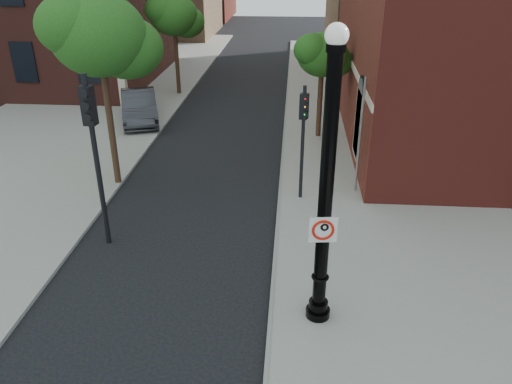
# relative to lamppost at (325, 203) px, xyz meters

# --- Properties ---
(ground) EXTENTS (120.00, 120.00, 0.00)m
(ground) POSITION_rel_lamppost_xyz_m (-3.19, 0.06, -3.20)
(ground) COLOR black
(ground) RESTS_ON ground
(sidewalk_right) EXTENTS (8.00, 60.00, 0.12)m
(sidewalk_right) POSITION_rel_lamppost_xyz_m (2.81, 10.06, -3.14)
(sidewalk_right) COLOR gray
(sidewalk_right) RESTS_ON ground
(sidewalk_left) EXTENTS (10.00, 50.00, 0.12)m
(sidewalk_left) POSITION_rel_lamppost_xyz_m (-12.19, 18.06, -3.14)
(sidewalk_left) COLOR gray
(sidewalk_left) RESTS_ON ground
(curb_edge) EXTENTS (0.10, 60.00, 0.14)m
(curb_edge) POSITION_rel_lamppost_xyz_m (-1.14, 10.06, -3.13)
(curb_edge) COLOR gray
(curb_edge) RESTS_ON ground
(lamppost) EXTENTS (0.59, 0.59, 6.92)m
(lamppost) POSITION_rel_lamppost_xyz_m (0.00, 0.00, 0.00)
(lamppost) COLOR black
(lamppost) RESTS_ON ground
(no_parking_sign) EXTENTS (0.62, 0.12, 0.62)m
(no_parking_sign) POSITION_rel_lamppost_xyz_m (-0.02, -0.18, -0.57)
(no_parking_sign) COLOR white
(no_parking_sign) RESTS_ON ground
(parked_car) EXTENTS (3.12, 5.14, 1.60)m
(parked_car) POSITION_rel_lamppost_xyz_m (-8.67, 14.80, -2.40)
(parked_car) COLOR #2E2E33
(parked_car) RESTS_ON ground
(traffic_signal_left) EXTENTS (0.36, 0.44, 5.18)m
(traffic_signal_left) POSITION_rel_lamppost_xyz_m (-6.27, 3.05, 0.30)
(traffic_signal_left) COLOR black
(traffic_signal_left) RESTS_ON ground
(traffic_signal_right) EXTENTS (0.33, 0.37, 4.14)m
(traffic_signal_right) POSITION_rel_lamppost_xyz_m (-0.40, 6.40, -0.40)
(traffic_signal_right) COLOR black
(traffic_signal_right) RESTS_ON ground
(utility_pole) EXTENTS (0.09, 0.09, 4.30)m
(utility_pole) POSITION_rel_lamppost_xyz_m (1.61, 7.10, -1.05)
(utility_pole) COLOR #999999
(utility_pole) RESTS_ON ground
(street_tree_a) EXTENTS (3.83, 3.46, 6.89)m
(street_tree_a) POSITION_rel_lamppost_xyz_m (-7.28, 7.23, 2.25)
(street_tree_a) COLOR #372216
(street_tree_a) RESTS_ON ground
(street_tree_b) EXTENTS (3.24, 2.93, 5.84)m
(street_tree_b) POSITION_rel_lamppost_xyz_m (-7.75, 20.20, 1.42)
(street_tree_b) COLOR #372216
(street_tree_b) RESTS_ON ground
(street_tree_c) EXTENTS (2.69, 2.43, 4.85)m
(street_tree_c) POSITION_rel_lamppost_xyz_m (0.49, 13.08, 0.63)
(street_tree_c) COLOR #372216
(street_tree_c) RESTS_ON ground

